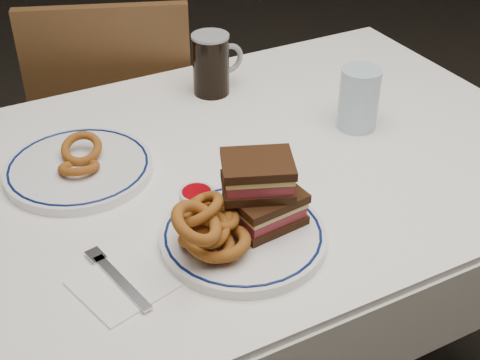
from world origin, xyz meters
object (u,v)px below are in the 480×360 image
beer_mug (212,64)px  main_plate (243,236)px  chair_far (119,131)px  far_plate (79,168)px  reuben_sandwich (262,192)px

beer_mug → main_plate: bearing=-110.5°
chair_far → main_plate: size_ratio=3.29×
chair_far → far_plate: bearing=-113.8°
chair_far → beer_mug: bearing=-71.2°
reuben_sandwich → beer_mug: size_ratio=1.01×
chair_far → main_plate: (-0.06, -0.87, 0.27)m
reuben_sandwich → far_plate: 0.38m
main_plate → beer_mug: size_ratio=1.96×
beer_mug → far_plate: 0.41m
chair_far → reuben_sandwich: (-0.02, -0.85, 0.34)m
chair_far → beer_mug: chair_far is taller
chair_far → main_plate: bearing=-94.1°
chair_far → main_plate: 0.91m
reuben_sandwich → far_plate: bearing=126.0°
main_plate → reuben_sandwich: 0.08m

